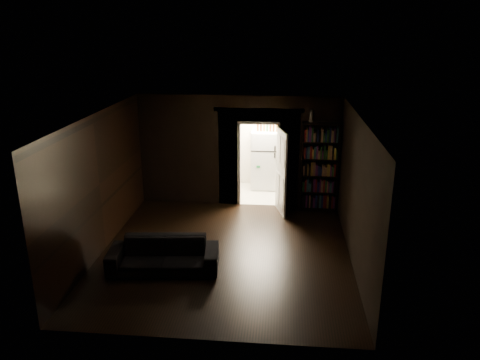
# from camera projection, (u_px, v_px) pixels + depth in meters

# --- Properties ---
(ground) EXTENTS (5.50, 5.50, 0.00)m
(ground) POSITION_uv_depth(u_px,v_px,m) (225.00, 253.00, 9.48)
(ground) COLOR black
(ground) RESTS_ON ground
(room_walls) EXTENTS (5.02, 5.61, 2.84)m
(room_walls) POSITION_uv_depth(u_px,v_px,m) (230.00, 159.00, 9.96)
(room_walls) COLOR black
(room_walls) RESTS_ON ground
(kitchen_alcove) EXTENTS (2.20, 1.80, 2.60)m
(kitchen_alcove) POSITION_uv_depth(u_px,v_px,m) (261.00, 148.00, 12.71)
(kitchen_alcove) COLOR beige
(kitchen_alcove) RESTS_ON ground
(sofa) EXTENTS (2.12, 1.08, 0.79)m
(sofa) POSITION_uv_depth(u_px,v_px,m) (163.00, 250.00, 8.75)
(sofa) COLOR black
(sofa) RESTS_ON ground
(bookshelf) EXTENTS (0.95, 0.53, 2.20)m
(bookshelf) POSITION_uv_depth(u_px,v_px,m) (319.00, 167.00, 11.40)
(bookshelf) COLOR black
(bookshelf) RESTS_ON ground
(refrigerator) EXTENTS (0.91, 0.87, 1.65)m
(refrigerator) POSITION_uv_depth(u_px,v_px,m) (265.00, 159.00, 13.05)
(refrigerator) COLOR silver
(refrigerator) RESTS_ON ground
(door) EXTENTS (0.27, 0.83, 2.05)m
(door) POSITION_uv_depth(u_px,v_px,m) (281.00, 172.00, 11.25)
(door) COLOR silver
(door) RESTS_ON ground
(figurine) EXTENTS (0.10, 0.10, 0.30)m
(figurine) POSITION_uv_depth(u_px,v_px,m) (311.00, 116.00, 11.10)
(figurine) COLOR white
(figurine) RESTS_ON bookshelf
(bottles) EXTENTS (0.68, 0.09, 0.27)m
(bottles) POSITION_uv_depth(u_px,v_px,m) (267.00, 127.00, 12.62)
(bottles) COLOR black
(bottles) RESTS_ON refrigerator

